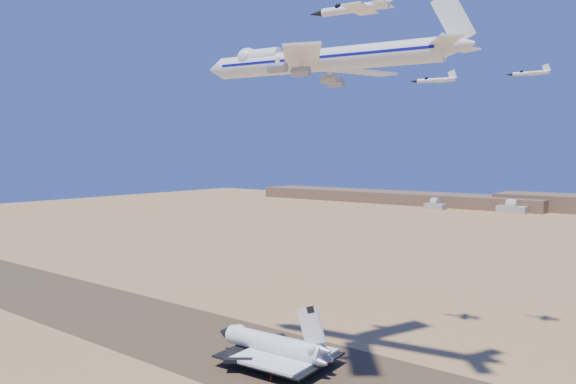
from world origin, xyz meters
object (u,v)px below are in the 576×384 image
Objects in this scene: crew_a at (275,372)px; chase_jet_a at (353,8)px; shuttle at (273,347)px; chase_jet_e at (435,80)px; carrier_747 at (315,61)px; crew_c at (271,379)px; crew_b at (272,376)px; chase_jet_f at (530,73)px.

chase_jet_a is (45.67, -32.53, 90.03)m from crew_a.
chase_jet_e is at bearing 57.74° from shuttle.
shuttle is 101.28m from chase_jet_e.
crew_a is (-8.16, -7.92, -89.47)m from carrier_747.
crew_a is (5.52, -5.75, -4.68)m from shuttle.
carrier_747 is at bearing 124.96° from chase_jet_a.
carrier_747 is 90.54m from crew_c.
crew_c is 108.93m from chase_jet_e.
crew_c is at bearing -157.34° from crew_b.
chase_jet_f reaches higher than crew_b.
shuttle is 121.14m from chase_jet_f.
carrier_747 reaches higher than shuttle.
chase_jet_a is at bearing 176.82° from crew_c.
chase_jet_a reaches higher than crew_a.
crew_c is at bearing -121.72° from chase_jet_e.
shuttle is 0.52× the size of carrier_747.
carrier_747 is (13.68, 2.17, 84.79)m from shuttle.
crew_a is 106.73m from chase_jet_e.
chase_jet_f is (48.22, 73.29, 89.67)m from crew_a.
crew_a is at bearing -131.33° from chase_jet_f.
crew_b is 126.70m from chase_jet_f.
crew_c is 103.50m from chase_jet_a.
chase_jet_a reaches higher than chase_jet_f.
crew_c is (1.24, -1.93, -0.07)m from crew_b.
chase_jet_f is (40.06, 65.38, 0.20)m from carrier_747.
shuttle is 12.11m from crew_b.
chase_jet_a reaches higher than crew_c.
carrier_747 is at bearing -129.49° from chase_jet_f.
shuttle is 14.28m from crew_c.
crew_a is at bearing 136.65° from chase_jet_a.
chase_jet_e is at bearing 96.59° from chase_jet_a.
chase_jet_f is (53.74, 67.55, 84.99)m from shuttle.
crew_a is 3.38m from crew_b.
chase_jet_f is at bearing -46.44° from crew_a.
chase_jet_e reaches higher than crew_c.
crew_c is at bearing 139.54° from chase_jet_a.
chase_jet_f is (46.85, 76.38, 89.58)m from crew_b.
shuttle is at bearing 27.97° from crew_b.
chase_jet_f is at bearing 19.90° from chase_jet_e.
chase_jet_e is at bearing -35.03° from crew_a.
shuttle reaches higher than crew_c.
chase_jet_f is (25.51, 16.89, 1.95)m from chase_jet_e.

